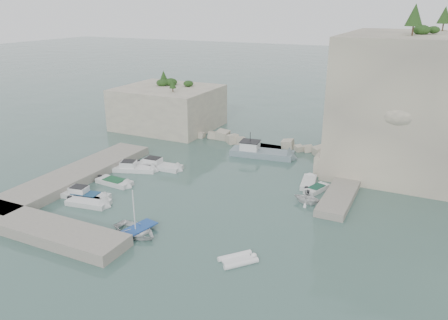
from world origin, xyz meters
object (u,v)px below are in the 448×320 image
at_px(tender_east_b, 317,191).
at_px(motorboat_d, 86,198).
at_px(work_boat, 262,156).
at_px(motorboat_e, 89,205).
at_px(rowboat, 136,234).
at_px(tender_east_c, 308,185).
at_px(motorboat_c, 115,184).
at_px(motorboat_b, 135,171).
at_px(tender_east_a, 307,203).
at_px(motorboat_a, 159,168).
at_px(tender_east_d, 329,173).
at_px(inflatable_dinghy, 238,262).

bearing_deg(tender_east_b, motorboat_d, 139.36).
distance_m(tender_east_b, work_boat, 13.47).
distance_m(motorboat_e, work_boat, 25.59).
distance_m(rowboat, tender_east_c, 22.00).
distance_m(motorboat_c, tender_east_b, 23.97).
xyz_separation_m(motorboat_b, tender_east_a, (22.81, 0.12, 0.00)).
bearing_deg(tender_east_b, rowboat, 163.03).
distance_m(motorboat_a, tender_east_d, 22.11).
height_order(motorboat_a, tender_east_c, motorboat_a).
bearing_deg(motorboat_e, tender_east_c, 30.23).
height_order(motorboat_d, inflatable_dinghy, motorboat_d).
relative_size(motorboat_a, inflatable_dinghy, 2.04).
height_order(inflatable_dinghy, tender_east_a, tender_east_a).
xyz_separation_m(inflatable_dinghy, tender_east_c, (0.80, 18.90, 0.00)).
xyz_separation_m(motorboat_a, tender_east_b, (20.67, 1.55, 0.00)).
distance_m(motorboat_a, tender_east_a, 20.68).
distance_m(motorboat_a, motorboat_c, 7.18).
bearing_deg(motorboat_e, tender_east_b, 25.62).
bearing_deg(work_boat, tender_east_b, -48.45).
relative_size(motorboat_a, tender_east_d, 1.66).
height_order(rowboat, tender_east_b, rowboat).
xyz_separation_m(motorboat_e, tender_east_b, (21.21, 14.28, 0.00)).
bearing_deg(tender_east_d, inflatable_dinghy, 159.80).
bearing_deg(tender_east_b, tender_east_a, -162.36).
bearing_deg(motorboat_b, work_boat, 25.80).
relative_size(tender_east_a, tender_east_b, 0.76).
distance_m(rowboat, work_boat, 26.27).
height_order(inflatable_dinghy, tender_east_c, tender_east_c).
xyz_separation_m(motorboat_d, inflatable_dinghy, (20.48, -4.27, 0.00)).
bearing_deg(motorboat_b, motorboat_a, 26.14).
distance_m(motorboat_a, motorboat_e, 12.74).
bearing_deg(work_boat, motorboat_c, -132.74).
bearing_deg(inflatable_dinghy, motorboat_a, 90.19).
relative_size(motorboat_a, tender_east_c, 1.43).
bearing_deg(motorboat_e, motorboat_b, 90.93).
xyz_separation_m(tender_east_a, work_boat, (-10.08, 12.50, 0.00)).
bearing_deg(work_boat, inflatable_dinghy, -80.57).
bearing_deg(tender_east_a, motorboat_b, 94.95).
bearing_deg(motorboat_a, work_boat, 41.64).
relative_size(rowboat, tender_east_c, 1.01).
relative_size(motorboat_d, tender_east_c, 1.25).
height_order(motorboat_b, tender_east_c, motorboat_b).
distance_m(motorboat_b, tender_east_b, 23.23).
relative_size(motorboat_e, tender_east_d, 1.23).
distance_m(motorboat_b, motorboat_c, 4.75).
xyz_separation_m(tender_east_b, tender_east_c, (-1.38, 1.53, 0.00)).
bearing_deg(tender_east_a, work_boat, 43.53).
xyz_separation_m(inflatable_dinghy, tender_east_d, (2.18, 23.66, 0.00)).
relative_size(motorboat_d, tender_east_d, 1.45).
height_order(motorboat_a, motorboat_d, same).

